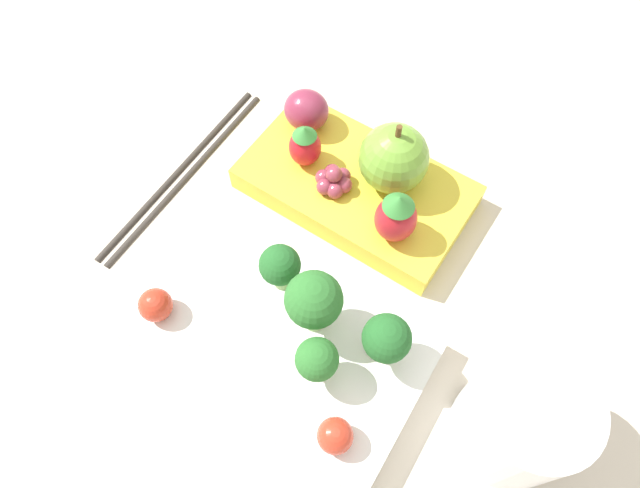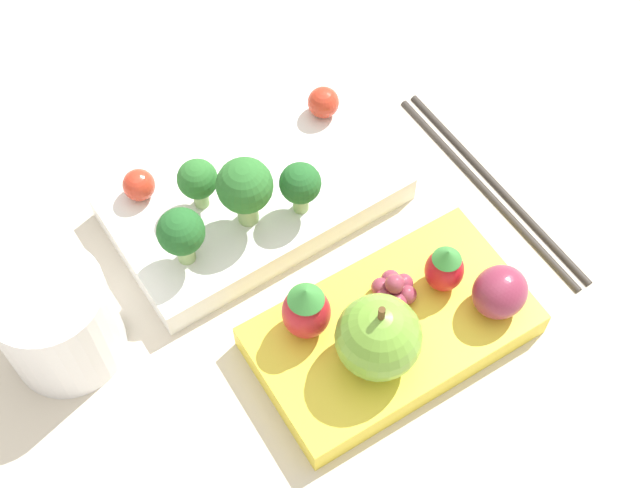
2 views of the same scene
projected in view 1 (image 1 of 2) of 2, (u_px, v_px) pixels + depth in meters
ground_plane at (323, 260)px, 0.46m from camera, size 4.00×4.00×0.00m
bento_box_savoury at (279, 340)px, 0.41m from camera, size 0.22×0.15×0.02m
bento_box_fruit at (355, 186)px, 0.48m from camera, size 0.20×0.14×0.02m
broccoli_floret_0 at (280, 266)px, 0.40m from camera, size 0.03×0.03×0.05m
broccoli_floret_1 at (386, 339)px, 0.37m from camera, size 0.03×0.03×0.05m
broccoli_floret_2 at (317, 360)px, 0.37m from camera, size 0.03×0.03×0.04m
broccoli_floret_3 at (314, 301)px, 0.37m from camera, size 0.04×0.04×0.06m
cherry_tomato_0 at (155, 305)px, 0.40m from camera, size 0.02×0.02×0.02m
cherry_tomato_1 at (335, 436)px, 0.36m from camera, size 0.02×0.02×0.02m
apple at (394, 158)px, 0.44m from camera, size 0.06×0.06×0.07m
strawberry_0 at (305, 145)px, 0.46m from camera, size 0.03×0.03×0.04m
strawberry_1 at (396, 217)px, 0.42m from camera, size 0.03×0.03×0.05m
plum at (306, 110)px, 0.48m from camera, size 0.04×0.04×0.03m
grape_cluster at (334, 180)px, 0.46m from camera, size 0.03×0.03×0.02m
drinking_cup at (521, 419)px, 0.36m from camera, size 0.08×0.08×0.08m
chopsticks_pair at (183, 172)px, 0.50m from camera, size 0.05×0.21×0.01m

